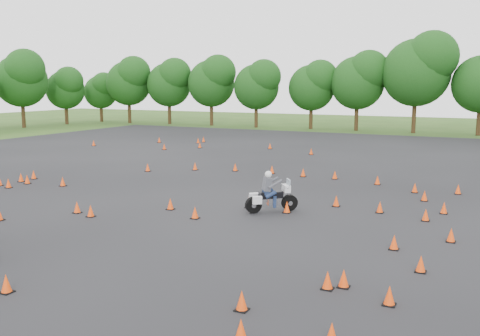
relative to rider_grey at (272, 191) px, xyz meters
The scene contains 5 objects.
ground 3.15m from the rider_grey, 158.91° to the right, with size 140.00×140.00×0.00m, color #2D5119.
asphalt_pad 5.73m from the rider_grey, 119.96° to the left, with size 62.00×62.00×0.00m, color black.
treeline 34.47m from the rider_grey, 87.89° to the left, with size 86.56×32.32×11.00m.
traffic_cones 5.01m from the rider_grey, 122.33° to the left, with size 36.62×32.75×0.45m.
rider_grey is the anchor object (origin of this frame).
Camera 1 is at (10.93, -18.47, 5.13)m, focal length 40.00 mm.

